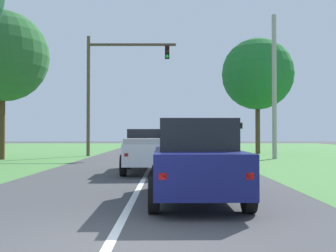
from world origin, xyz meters
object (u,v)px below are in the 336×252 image
object	(u,v)px
red_suv_near	(196,158)
utility_pole_right	(276,86)
traffic_light	(111,79)
oak_tree_right	(259,74)
pickup_truck_lead	(151,150)
extra_tree_1	(4,56)
keep_moving_sign	(240,134)

from	to	relation	value
red_suv_near	utility_pole_right	xyz separation A→B (m)	(6.02, 15.04, 3.52)
traffic_light	utility_pole_right	xyz separation A→B (m)	(10.80, -3.01, -0.91)
traffic_light	oak_tree_right	size ratio (longest dim) A/B	0.94
pickup_truck_lead	extra_tree_1	world-z (taller)	extra_tree_1
red_suv_near	pickup_truck_lead	distance (m)	6.79
red_suv_near	traffic_light	size ratio (longest dim) A/B	0.55
pickup_truck_lead	oak_tree_right	distance (m)	17.22
pickup_truck_lead	traffic_light	size ratio (longest dim) A/B	0.59
pickup_truck_lead	utility_pole_right	bearing A→B (deg)	48.53
red_suv_near	keep_moving_sign	size ratio (longest dim) A/B	1.93
red_suv_near	keep_moving_sign	world-z (taller)	keep_moving_sign
traffic_light	extra_tree_1	world-z (taller)	extra_tree_1
utility_pole_right	pickup_truck_lead	bearing A→B (deg)	-131.47
red_suv_near	utility_pole_right	world-z (taller)	utility_pole_right
traffic_light	utility_pole_right	world-z (taller)	utility_pole_right
traffic_light	oak_tree_right	world-z (taller)	oak_tree_right
utility_pole_right	red_suv_near	bearing A→B (deg)	-111.80
pickup_truck_lead	keep_moving_sign	size ratio (longest dim) A/B	2.06
red_suv_near	extra_tree_1	size ratio (longest dim) A/B	0.52
extra_tree_1	keep_moving_sign	bearing A→B (deg)	2.71
pickup_truck_lead	utility_pole_right	size ratio (longest dim) A/B	0.55
pickup_truck_lead	keep_moving_sign	distance (m)	9.84
traffic_light	extra_tree_1	size ratio (longest dim) A/B	0.93
traffic_light	oak_tree_right	bearing A→B (deg)	15.12
pickup_truck_lead	extra_tree_1	bearing A→B (deg)	140.47
utility_pole_right	extra_tree_1	size ratio (longest dim) A/B	1.00
pickup_truck_lead	utility_pole_right	distance (m)	11.78
traffic_light	pickup_truck_lead	bearing A→B (deg)	-73.56
extra_tree_1	red_suv_near	bearing A→B (deg)	-53.19
traffic_light	red_suv_near	bearing A→B (deg)	-75.17
traffic_light	utility_pole_right	bearing A→B (deg)	-15.60
extra_tree_1	oak_tree_right	bearing A→B (deg)	21.58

